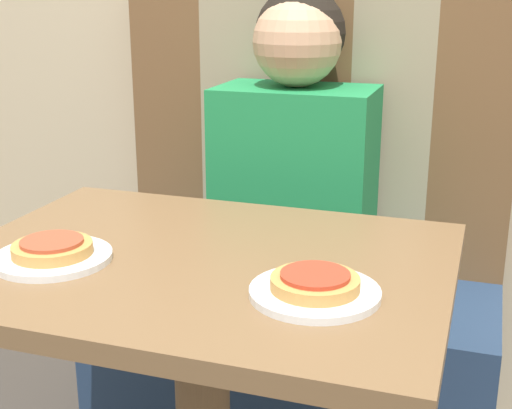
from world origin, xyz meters
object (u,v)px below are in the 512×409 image
at_px(person, 296,144).
at_px(pizza_left, 52,248).
at_px(plate_left, 53,257).
at_px(plate_right, 315,293).
at_px(pizza_right, 315,282).

relative_size(person, pizza_left, 5.51).
height_order(person, plate_left, person).
distance_m(plate_left, pizza_left, 0.02).
relative_size(plate_right, pizza_left, 1.47).
height_order(plate_right, pizza_right, pizza_right).
bearing_deg(pizza_left, pizza_right, 0.00).
xyz_separation_m(person, plate_right, (0.23, -0.72, -0.06)).
distance_m(person, pizza_left, 0.75).
height_order(person, pizza_right, person).
height_order(plate_left, pizza_left, pizza_left).
bearing_deg(plate_left, pizza_left, -90.00).
xyz_separation_m(plate_left, pizza_left, (0.00, -0.00, 0.02)).
bearing_deg(person, plate_right, -72.35).
bearing_deg(pizza_left, plate_left, 90.00).
height_order(plate_left, plate_right, same).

